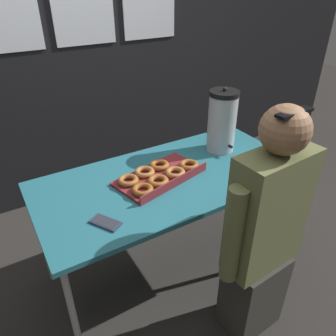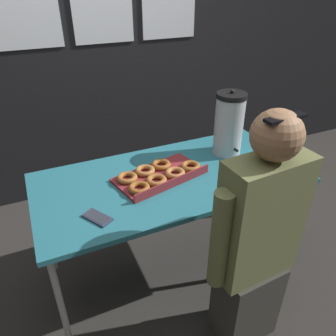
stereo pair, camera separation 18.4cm
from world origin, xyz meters
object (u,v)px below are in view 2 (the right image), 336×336
object	(u,v)px
donut_box	(159,175)
cell_phone	(97,217)
coffee_urn	(229,124)
person_seated	(256,245)

from	to	relation	value
donut_box	cell_phone	world-z (taller)	donut_box
coffee_urn	cell_phone	size ratio (longest dim) A/B	2.59
coffee_urn	donut_box	bearing A→B (deg)	-168.48
donut_box	coffee_urn	bearing A→B (deg)	-1.89
person_seated	coffee_urn	bearing A→B (deg)	-114.55
cell_phone	person_seated	size ratio (longest dim) A/B	0.12
cell_phone	person_seated	bearing A→B (deg)	-60.32
donut_box	person_seated	world-z (taller)	person_seated
coffee_urn	person_seated	distance (m)	0.80
cell_phone	person_seated	distance (m)	0.77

